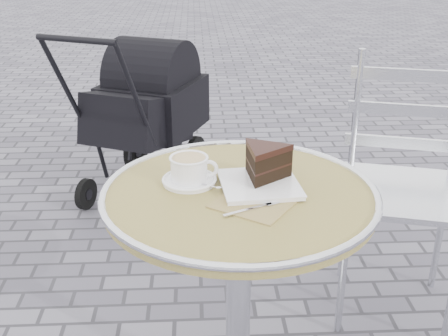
{
  "coord_description": "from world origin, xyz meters",
  "views": [
    {
      "loc": [
        -0.11,
        -1.3,
        1.36
      ],
      "look_at": [
        -0.04,
        0.04,
        0.78
      ],
      "focal_mm": 45.0,
      "sensor_mm": 36.0,
      "label": 1
    }
  ],
  "objects_px": {
    "cappuccino_set": "(190,171)",
    "baby_stroller": "(145,117)",
    "cake_plate_set": "(263,167)",
    "bistro_chair": "(404,156)",
    "cafe_table": "(239,246)"
  },
  "relations": [
    {
      "from": "cafe_table",
      "to": "bistro_chair",
      "type": "height_order",
      "value": "bistro_chair"
    },
    {
      "from": "cafe_table",
      "to": "cake_plate_set",
      "type": "relative_size",
      "value": 2.32
    },
    {
      "from": "cappuccino_set",
      "to": "baby_stroller",
      "type": "distance_m",
      "value": 1.57
    },
    {
      "from": "cafe_table",
      "to": "bistro_chair",
      "type": "relative_size",
      "value": 0.77
    },
    {
      "from": "bistro_chair",
      "to": "baby_stroller",
      "type": "height_order",
      "value": "bistro_chair"
    },
    {
      "from": "cafe_table",
      "to": "bistro_chair",
      "type": "xyz_separation_m",
      "value": [
        0.64,
        0.54,
        0.03
      ]
    },
    {
      "from": "cake_plate_set",
      "to": "cappuccino_set",
      "type": "bearing_deg",
      "value": 168.32
    },
    {
      "from": "cafe_table",
      "to": "cake_plate_set",
      "type": "distance_m",
      "value": 0.23
    },
    {
      "from": "baby_stroller",
      "to": "cappuccino_set",
      "type": "bearing_deg",
      "value": -57.13
    },
    {
      "from": "cake_plate_set",
      "to": "bistro_chair",
      "type": "height_order",
      "value": "bistro_chair"
    },
    {
      "from": "cappuccino_set",
      "to": "cake_plate_set",
      "type": "height_order",
      "value": "cake_plate_set"
    },
    {
      "from": "cappuccino_set",
      "to": "baby_stroller",
      "type": "height_order",
      "value": "baby_stroller"
    },
    {
      "from": "cake_plate_set",
      "to": "bistro_chair",
      "type": "xyz_separation_m",
      "value": [
        0.58,
        0.5,
        -0.19
      ]
    },
    {
      "from": "cafe_table",
      "to": "cappuccino_set",
      "type": "bearing_deg",
      "value": 154.48
    },
    {
      "from": "baby_stroller",
      "to": "bistro_chair",
      "type": "bearing_deg",
      "value": -21.69
    }
  ]
}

